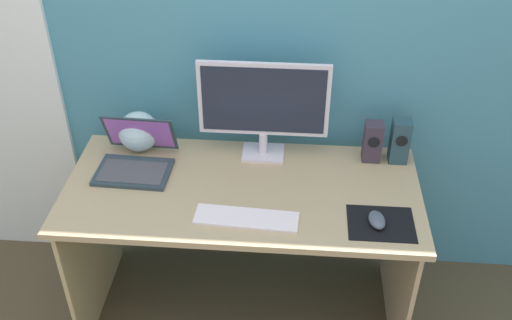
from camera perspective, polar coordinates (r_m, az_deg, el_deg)
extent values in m
plane|color=#4D402B|center=(2.90, -1.17, -14.09)|extent=(8.00, 8.00, 0.00)
cube|color=teal|center=(2.47, -0.61, 12.75)|extent=(6.00, 0.04, 2.50)
cube|color=tan|center=(2.40, -1.37, -2.96)|extent=(1.44, 0.67, 0.03)
cube|color=tan|center=(2.78, -15.55, -8.06)|extent=(0.02, 0.63, 0.70)
cube|color=tan|center=(2.68, 13.65, -9.72)|extent=(0.02, 0.63, 0.70)
cube|color=silver|center=(2.57, 0.69, 0.69)|extent=(0.18, 0.14, 0.01)
cylinder|color=silver|center=(2.54, 0.70, 1.69)|extent=(0.04, 0.04, 0.10)
cube|color=silver|center=(2.43, 0.74, 5.87)|extent=(0.54, 0.02, 0.33)
cube|color=#1E2333|center=(2.42, 0.72, 5.75)|extent=(0.51, 0.00, 0.30)
cube|color=#27434D|center=(2.56, 13.74, 1.82)|extent=(0.08, 0.07, 0.20)
cylinder|color=black|center=(2.51, 13.92, 1.77)|extent=(0.05, 0.00, 0.05)
cube|color=#392D3B|center=(2.54, 11.21, 1.75)|extent=(0.08, 0.07, 0.18)
cylinder|color=black|center=(2.50, 11.33, 1.67)|extent=(0.05, 0.00, 0.05)
cube|color=#2A3940|center=(2.51, -11.77, -1.15)|extent=(0.31, 0.22, 0.02)
cube|color=#47474C|center=(2.50, -11.87, -1.12)|extent=(0.28, 0.16, 0.00)
cube|color=#2A3940|center=(2.56, -11.16, 2.59)|extent=(0.31, 0.09, 0.19)
cube|color=#A559BF|center=(2.56, -11.19, 2.57)|extent=(0.28, 0.08, 0.16)
sphere|color=silver|center=(2.62, -11.29, 2.72)|extent=(0.18, 0.18, 0.18)
cube|color=white|center=(2.24, -0.94, -5.65)|extent=(0.40, 0.14, 0.01)
cube|color=black|center=(2.27, 11.99, -6.02)|extent=(0.25, 0.20, 0.00)
ellipsoid|color=#494F5D|center=(2.25, 11.62, -5.70)|extent=(0.07, 0.11, 0.04)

